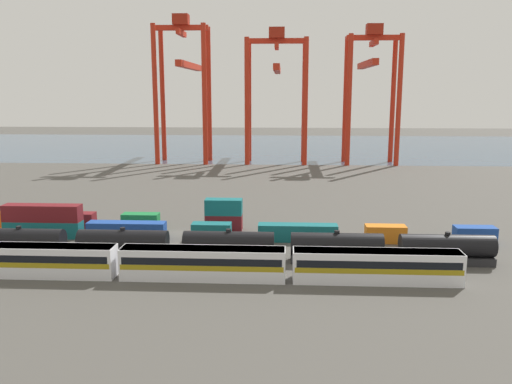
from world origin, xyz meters
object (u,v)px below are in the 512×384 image
object	(u,v)px
shipping_container_6	(385,234)
shipping_container_10	(141,221)
passenger_train	(203,262)
shipping_container_4	(212,231)
shipping_container_1	(44,229)
shipping_container_9	(59,220)
gantry_crane_east	(371,80)
gantry_crane_west	(184,76)
gantry_crane_central	(277,81)
freight_tank_row	(229,246)
shipping_container_7	(475,235)

from	to	relation	value
shipping_container_6	shipping_container_10	bearing A→B (deg)	171.56
passenger_train	shipping_container_4	world-z (taller)	passenger_train
shipping_container_1	shipping_container_9	world-z (taller)	same
gantry_crane_east	gantry_crane_west	bearing A→B (deg)	179.08
gantry_crane_central	shipping_container_4	bearing A→B (deg)	-95.27
passenger_train	freight_tank_row	xyz separation A→B (m)	(2.38, 7.34, -0.09)
gantry_crane_west	gantry_crane_east	size ratio (longest dim) A/B	1.08
gantry_crane_west	gantry_crane_east	world-z (taller)	gantry_crane_west
freight_tank_row	gantry_crane_central	world-z (taller)	gantry_crane_central
passenger_train	shipping_container_6	world-z (taller)	passenger_train
shipping_container_10	shipping_container_6	bearing A→B (deg)	-8.44
gantry_crane_east	shipping_container_4	bearing A→B (deg)	-112.58
shipping_container_4	shipping_container_7	size ratio (longest dim) A/B	1.00
gantry_crane_east	shipping_container_6	bearing A→B (deg)	-97.18
passenger_train	shipping_container_7	world-z (taller)	passenger_train
shipping_container_10	gantry_crane_west	size ratio (longest dim) A/B	0.13
shipping_container_9	gantry_crane_central	size ratio (longest dim) A/B	0.29
shipping_container_6	shipping_container_7	world-z (taller)	same
shipping_container_6	shipping_container_7	size ratio (longest dim) A/B	1.00
shipping_container_4	shipping_container_10	world-z (taller)	same
shipping_container_9	gantry_crane_east	xyz separation A→B (m)	(64.63, 85.75, 24.70)
shipping_container_7	gantry_crane_west	world-z (taller)	gantry_crane_west
shipping_container_7	shipping_container_9	bearing A→B (deg)	174.99
shipping_container_1	shipping_container_10	xyz separation A→B (m)	(13.89, 5.82, 0.00)
shipping_container_7	gantry_crane_west	size ratio (longest dim) A/B	0.13
shipping_container_10	gantry_crane_east	bearing A→B (deg)	59.39
shipping_container_7	gantry_crane_central	distance (m)	100.65
shipping_container_7	shipping_container_10	distance (m)	52.78
passenger_train	gantry_crane_central	size ratio (longest dim) A/B	1.48
shipping_container_1	shipping_container_10	bearing A→B (deg)	22.72
shipping_container_1	gantry_crane_central	size ratio (longest dim) A/B	0.29
shipping_container_1	shipping_container_7	bearing A→B (deg)	0.00
shipping_container_4	gantry_crane_central	bearing A→B (deg)	84.73
shipping_container_9	shipping_container_10	distance (m)	13.90
freight_tank_row	shipping_container_4	distance (m)	10.59
shipping_container_6	shipping_container_4	bearing A→B (deg)	180.00
shipping_container_9	shipping_container_10	size ratio (longest dim) A/B	2.00
shipping_container_7	shipping_container_9	size ratio (longest dim) A/B	0.50
passenger_train	shipping_container_7	xyz separation A→B (m)	(38.48, 17.23, -0.84)
passenger_train	shipping_container_7	size ratio (longest dim) A/B	10.24
shipping_container_6	shipping_container_9	xyz separation A→B (m)	(-53.09, 5.82, 0.00)
shipping_container_7	shipping_container_1	bearing A→B (deg)	180.00
shipping_container_1	shipping_container_9	bearing A→B (deg)	90.07
shipping_container_1	shipping_container_6	size ratio (longest dim) A/B	2.00
shipping_container_1	shipping_container_6	bearing A→B (deg)	0.00
passenger_train	freight_tank_row	distance (m)	7.72
shipping_container_9	gantry_crane_east	world-z (taller)	gantry_crane_east
shipping_container_7	shipping_container_10	bearing A→B (deg)	173.67
shipping_container_10	gantry_crane_east	size ratio (longest dim) A/B	0.14
shipping_container_10	gantry_crane_west	world-z (taller)	gantry_crane_west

